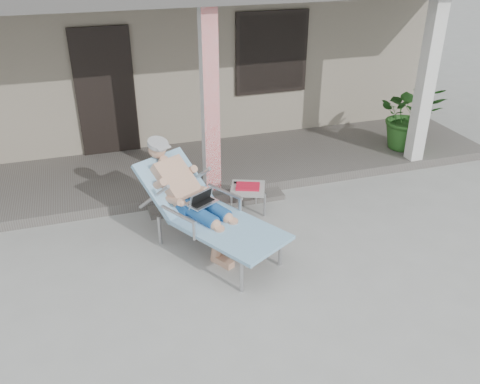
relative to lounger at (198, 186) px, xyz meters
name	(u,v)px	position (x,y,z in m)	size (l,w,h in m)	color
ground	(260,279)	(0.48, -0.92, -0.83)	(60.00, 60.00, 0.00)	#9E9E99
house	(157,31)	(0.48, 5.58, 0.83)	(10.40, 5.40, 3.30)	gray
porch_deck	(199,168)	(0.48, 2.08, -0.76)	(10.00, 2.00, 0.15)	#605B56
porch_step	(218,203)	(0.48, 0.93, -0.80)	(2.00, 0.30, 0.07)	#605B56
lounger	(198,186)	(0.00, 0.00, 0.00)	(1.67, 2.13, 1.36)	#B7B7BC
side_table	(248,190)	(0.84, 0.61, -0.48)	(0.60, 0.60, 0.42)	#A2A29E
potted_palm	(410,116)	(4.12, 1.68, -0.09)	(1.06, 0.92, 1.18)	#26591E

